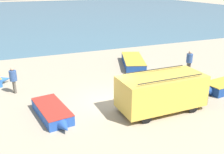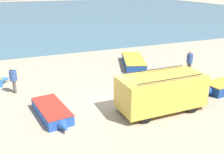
{
  "view_description": "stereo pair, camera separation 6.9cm",
  "coord_description": "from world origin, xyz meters",
  "px_view_note": "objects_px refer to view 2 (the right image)",
  "views": [
    {
      "loc": [
        -5.28,
        -13.37,
        6.82
      ],
      "look_at": [
        0.82,
        1.4,
        1.0
      ],
      "focal_mm": 42.0,
      "sensor_mm": 36.0,
      "label": 1
    },
    {
      "loc": [
        -5.22,
        -13.4,
        6.82
      ],
      "look_at": [
        0.82,
        1.4,
        1.0
      ],
      "focal_mm": 42.0,
      "sensor_mm": 36.0,
      "label": 2
    }
  ],
  "objects_px": {
    "fishing_rowboat_3": "(52,112)",
    "fisherman_0": "(190,60)",
    "parked_van": "(161,91)",
    "fishing_rowboat_1": "(133,61)",
    "fisherman_1": "(13,78)"
  },
  "relations": [
    {
      "from": "parked_van",
      "to": "fisherman_0",
      "type": "relative_size",
      "value": 2.73
    },
    {
      "from": "fishing_rowboat_1",
      "to": "fisherman_1",
      "type": "distance_m",
      "value": 10.22
    },
    {
      "from": "parked_van",
      "to": "fisherman_1",
      "type": "bearing_deg",
      "value": 141.88
    },
    {
      "from": "fishing_rowboat_1",
      "to": "fisherman_1",
      "type": "height_order",
      "value": "fisherman_1"
    },
    {
      "from": "fisherman_0",
      "to": "parked_van",
      "type": "bearing_deg",
      "value": -38.89
    },
    {
      "from": "fisherman_0",
      "to": "fisherman_1",
      "type": "bearing_deg",
      "value": -83.71
    },
    {
      "from": "fishing_rowboat_3",
      "to": "fisherman_0",
      "type": "height_order",
      "value": "fisherman_0"
    },
    {
      "from": "fishing_rowboat_3",
      "to": "fisherman_0",
      "type": "bearing_deg",
      "value": 97.24
    },
    {
      "from": "fishing_rowboat_3",
      "to": "fisherman_1",
      "type": "bearing_deg",
      "value": -166.77
    },
    {
      "from": "fishing_rowboat_1",
      "to": "fisherman_1",
      "type": "bearing_deg",
      "value": 123.97
    },
    {
      "from": "parked_van",
      "to": "fishing_rowboat_3",
      "type": "xyz_separation_m",
      "value": [
        -5.8,
        1.45,
        -0.84
      ]
    },
    {
      "from": "parked_van",
      "to": "fishing_rowboat_1",
      "type": "xyz_separation_m",
      "value": [
        2.4,
        8.24,
        -0.81
      ]
    },
    {
      "from": "fishing_rowboat_1",
      "to": "fisherman_0",
      "type": "relative_size",
      "value": 2.96
    },
    {
      "from": "fisherman_0",
      "to": "fisherman_1",
      "type": "xyz_separation_m",
      "value": [
        -12.95,
        1.08,
        -0.04
      ]
    },
    {
      "from": "fishing_rowboat_1",
      "to": "fisherman_1",
      "type": "relative_size",
      "value": 3.06
    }
  ]
}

